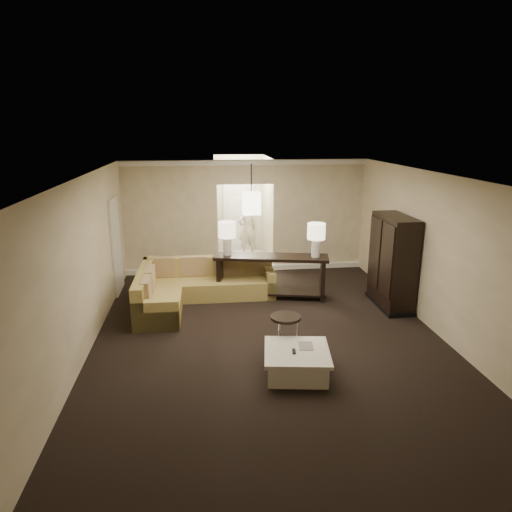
{
  "coord_description": "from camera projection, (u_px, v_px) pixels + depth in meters",
  "views": [
    {
      "loc": [
        -1.11,
        -7.17,
        3.56
      ],
      "look_at": [
        -0.08,
        1.2,
        1.17
      ],
      "focal_mm": 32.0,
      "sensor_mm": 36.0,
      "label": 1
    }
  ],
  "objects": [
    {
      "name": "ground",
      "position": [
        269.0,
        339.0,
        7.95
      ],
      "size": [
        8.0,
        8.0,
        0.0
      ],
      "primitive_type": "plane",
      "color": "black",
      "rests_on": "ground"
    },
    {
      "name": "wall_back",
      "position": [
        246.0,
        217.0,
        11.38
      ],
      "size": [
        6.0,
        0.04,
        2.8
      ],
      "primitive_type": "cube",
      "color": "beige",
      "rests_on": "ground"
    },
    {
      "name": "wall_front",
      "position": [
        343.0,
        400.0,
        3.74
      ],
      "size": [
        6.0,
        0.04,
        2.8
      ],
      "primitive_type": "cube",
      "color": "beige",
      "rests_on": "ground"
    },
    {
      "name": "wall_left",
      "position": [
        82.0,
        268.0,
        7.21
      ],
      "size": [
        0.04,
        8.0,
        2.8
      ],
      "primitive_type": "cube",
      "color": "beige",
      "rests_on": "ground"
    },
    {
      "name": "wall_right",
      "position": [
        440.0,
        256.0,
        7.91
      ],
      "size": [
        0.04,
        8.0,
        2.8
      ],
      "primitive_type": "cube",
      "color": "beige",
      "rests_on": "ground"
    },
    {
      "name": "ceiling",
      "position": [
        270.0,
        177.0,
        7.18
      ],
      "size": [
        6.0,
        8.0,
        0.02
      ],
      "primitive_type": "cube",
      "color": "white",
      "rests_on": "wall_back"
    },
    {
      "name": "crown_molding",
      "position": [
        245.0,
        163.0,
        10.97
      ],
      "size": [
        6.0,
        0.1,
        0.12
      ],
      "primitive_type": "cube",
      "color": "white",
      "rests_on": "wall_back"
    },
    {
      "name": "baseboard",
      "position": [
        246.0,
        268.0,
        11.7
      ],
      "size": [
        6.0,
        0.1,
        0.12
      ],
      "primitive_type": "cube",
      "color": "white",
      "rests_on": "ground"
    },
    {
      "name": "side_door",
      "position": [
        116.0,
        246.0,
        9.99
      ],
      "size": [
        0.05,
        0.9,
        2.1
      ],
      "primitive_type": "cube",
      "color": "silver",
      "rests_on": "ground"
    },
    {
      "name": "foyer",
      "position": [
        241.0,
        211.0,
        12.69
      ],
      "size": [
        1.44,
        2.02,
        2.8
      ],
      "color": "beige",
      "rests_on": "ground"
    },
    {
      "name": "sectional_sofa",
      "position": [
        193.0,
        287.0,
        9.51
      ],
      "size": [
        2.82,
        2.25,
        0.84
      ],
      "rotation": [
        0.0,
        0.0,
        -0.01
      ],
      "color": "olive",
      "rests_on": "ground"
    },
    {
      "name": "coffee_table",
      "position": [
        297.0,
        362.0,
        6.77
      ],
      "size": [
        1.08,
        1.08,
        0.4
      ],
      "rotation": [
        0.0,
        0.0,
        -0.15
      ],
      "color": "silver",
      "rests_on": "ground"
    },
    {
      "name": "console_table",
      "position": [
        271.0,
        273.0,
        9.74
      ],
      "size": [
        2.47,
        1.03,
        0.93
      ],
      "rotation": [
        0.0,
        0.0,
        -0.21
      ],
      "color": "black",
      "rests_on": "ground"
    },
    {
      "name": "armoire",
      "position": [
        392.0,
        264.0,
        9.19
      ],
      "size": [
        0.56,
        1.31,
        1.88
      ],
      "color": "black",
      "rests_on": "ground"
    },
    {
      "name": "drink_table",
      "position": [
        286.0,
        326.0,
        7.41
      ],
      "size": [
        0.49,
        0.49,
        0.61
      ],
      "rotation": [
        0.0,
        0.0,
        -0.27
      ],
      "color": "black",
      "rests_on": "ground"
    },
    {
      "name": "table_lamp_left",
      "position": [
        227.0,
        233.0,
        9.59
      ],
      "size": [
        0.37,
        0.37,
        0.71
      ],
      "color": "silver",
      "rests_on": "console_table"
    },
    {
      "name": "table_lamp_right",
      "position": [
        316.0,
        235.0,
        9.44
      ],
      "size": [
        0.37,
        0.37,
        0.71
      ],
      "color": "silver",
      "rests_on": "console_table"
    },
    {
      "name": "pendant_light",
      "position": [
        251.0,
        203.0,
        9.99
      ],
      "size": [
        0.38,
        0.38,
        1.09
      ],
      "color": "black",
      "rests_on": "ceiling"
    },
    {
      "name": "person",
      "position": [
        247.0,
        226.0,
        12.81
      ],
      "size": [
        0.73,
        0.61,
        1.72
      ],
      "primitive_type": "imported",
      "rotation": [
        0.0,
        0.0,
        3.52
      ],
      "color": "beige",
      "rests_on": "ground"
    }
  ]
}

